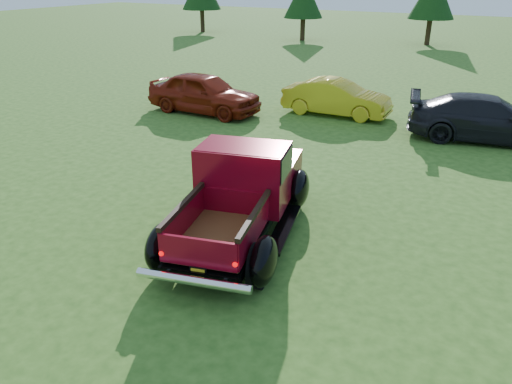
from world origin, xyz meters
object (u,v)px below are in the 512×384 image
show_car_red (204,93)px  show_car_grey (488,118)px  pickup_truck (244,190)px  show_car_yellow (337,98)px

show_car_red → show_car_grey: size_ratio=0.91×
pickup_truck → show_car_red: (-6.03, 7.37, -0.12)m
show_car_red → pickup_truck: bearing=-139.9°
show_car_red → show_car_grey: 9.88m
pickup_truck → show_car_yellow: size_ratio=1.32×
pickup_truck → show_car_grey: size_ratio=1.08×
pickup_truck → show_car_grey: bearing=53.6°
pickup_truck → show_car_red: pickup_truck is taller
show_car_yellow → show_car_red: bearing=112.9°
pickup_truck → show_car_red: bearing=115.7°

